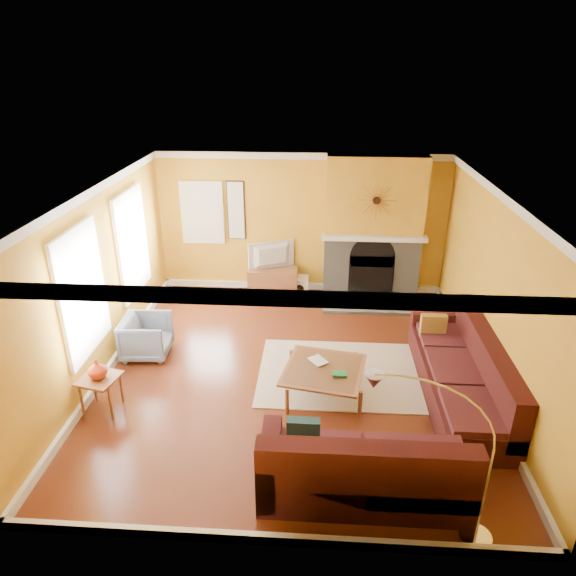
# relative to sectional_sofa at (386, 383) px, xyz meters

# --- Properties ---
(floor) EXTENTS (5.50, 6.00, 0.02)m
(floor) POSITION_rel_sectional_sofa_xyz_m (-1.27, 0.86, -0.46)
(floor) COLOR maroon
(floor) RESTS_ON ground
(ceiling) EXTENTS (5.50, 6.00, 0.02)m
(ceiling) POSITION_rel_sectional_sofa_xyz_m (-1.27, 0.86, 2.26)
(ceiling) COLOR white
(ceiling) RESTS_ON ground
(wall_back) EXTENTS (5.50, 0.02, 2.70)m
(wall_back) POSITION_rel_sectional_sofa_xyz_m (-1.27, 3.87, 0.90)
(wall_back) COLOR gold
(wall_back) RESTS_ON ground
(wall_front) EXTENTS (5.50, 0.02, 2.70)m
(wall_front) POSITION_rel_sectional_sofa_xyz_m (-1.27, -2.15, 0.90)
(wall_front) COLOR gold
(wall_front) RESTS_ON ground
(wall_left) EXTENTS (0.02, 6.00, 2.70)m
(wall_left) POSITION_rel_sectional_sofa_xyz_m (-4.03, 0.86, 0.90)
(wall_left) COLOR gold
(wall_left) RESTS_ON ground
(wall_right) EXTENTS (0.02, 6.00, 2.70)m
(wall_right) POSITION_rel_sectional_sofa_xyz_m (1.49, 0.86, 0.90)
(wall_right) COLOR gold
(wall_right) RESTS_ON ground
(baseboard) EXTENTS (5.50, 6.00, 0.12)m
(baseboard) POSITION_rel_sectional_sofa_xyz_m (-1.27, 0.86, -0.39)
(baseboard) COLOR white
(baseboard) RESTS_ON floor
(crown_molding) EXTENTS (5.50, 6.00, 0.12)m
(crown_molding) POSITION_rel_sectional_sofa_xyz_m (-1.27, 0.86, 2.19)
(crown_molding) COLOR white
(crown_molding) RESTS_ON ceiling
(window_left_near) EXTENTS (0.06, 1.22, 1.72)m
(window_left_near) POSITION_rel_sectional_sofa_xyz_m (-3.99, 2.16, 1.05)
(window_left_near) COLOR white
(window_left_near) RESTS_ON wall_left
(window_left_far) EXTENTS (0.06, 1.22, 1.72)m
(window_left_far) POSITION_rel_sectional_sofa_xyz_m (-3.99, 0.26, 1.05)
(window_left_far) COLOR white
(window_left_far) RESTS_ON wall_left
(window_back) EXTENTS (0.82, 0.06, 1.22)m
(window_back) POSITION_rel_sectional_sofa_xyz_m (-3.17, 3.82, 1.10)
(window_back) COLOR white
(window_back) RESTS_ON wall_back
(wall_art) EXTENTS (0.34, 0.04, 1.14)m
(wall_art) POSITION_rel_sectional_sofa_xyz_m (-2.52, 3.83, 1.15)
(wall_art) COLOR white
(wall_art) RESTS_ON wall_back
(fireplace) EXTENTS (1.80, 0.40, 2.70)m
(fireplace) POSITION_rel_sectional_sofa_xyz_m (0.08, 3.66, 0.90)
(fireplace) COLOR gray
(fireplace) RESTS_ON floor
(mantel) EXTENTS (1.92, 0.22, 0.08)m
(mantel) POSITION_rel_sectional_sofa_xyz_m (0.08, 3.42, 0.80)
(mantel) COLOR white
(mantel) RESTS_ON fireplace
(hearth) EXTENTS (1.80, 0.70, 0.06)m
(hearth) POSITION_rel_sectional_sofa_xyz_m (0.08, 3.11, -0.42)
(hearth) COLOR gray
(hearth) RESTS_ON floor
(sunburst) EXTENTS (0.70, 0.04, 0.70)m
(sunburst) POSITION_rel_sectional_sofa_xyz_m (0.08, 3.43, 1.50)
(sunburst) COLOR olive
(sunburst) RESTS_ON fireplace
(rug) EXTENTS (2.40, 1.80, 0.02)m
(rug) POSITION_rel_sectional_sofa_xyz_m (-0.55, 0.84, -0.44)
(rug) COLOR beige
(rug) RESTS_ON floor
(sectional_sofa) EXTENTS (2.96, 3.67, 0.90)m
(sectional_sofa) POSITION_rel_sectional_sofa_xyz_m (0.00, 0.00, 0.00)
(sectional_sofa) COLOR #3E1414
(sectional_sofa) RESTS_ON floor
(coffee_table) EXTENTS (1.23, 1.23, 0.42)m
(coffee_table) POSITION_rel_sectional_sofa_xyz_m (-0.81, 0.35, -0.24)
(coffee_table) COLOR white
(coffee_table) RESTS_ON floor
(media_console) EXTENTS (0.96, 0.43, 0.53)m
(media_console) POSITION_rel_sectional_sofa_xyz_m (-1.80, 3.57, -0.19)
(media_console) COLOR brown
(media_console) RESTS_ON floor
(tv) EXTENTS (0.88, 0.48, 0.53)m
(tv) POSITION_rel_sectional_sofa_xyz_m (-1.80, 3.57, 0.34)
(tv) COLOR black
(tv) RESTS_ON media_console
(subwoofer) EXTENTS (0.33, 0.33, 0.33)m
(subwoofer) POSITION_rel_sectional_sofa_xyz_m (-1.28, 3.62, -0.28)
(subwoofer) COLOR white
(subwoofer) RESTS_ON floor
(armchair) EXTENTS (0.74, 0.72, 0.65)m
(armchair) POSITION_rel_sectional_sofa_xyz_m (-3.55, 1.18, -0.12)
(armchair) COLOR slate
(armchair) RESTS_ON floor
(side_table) EXTENTS (0.56, 0.56, 0.51)m
(side_table) POSITION_rel_sectional_sofa_xyz_m (-3.71, -0.21, -0.19)
(side_table) COLOR brown
(side_table) RESTS_ON floor
(vase) EXTENTS (0.30, 0.30, 0.26)m
(vase) POSITION_rel_sectional_sofa_xyz_m (-3.71, -0.21, 0.19)
(vase) COLOR red
(vase) RESTS_ON side_table
(book) EXTENTS (0.30, 0.32, 0.03)m
(book) POSITION_rel_sectional_sofa_xyz_m (-0.96, 0.45, -0.02)
(book) COLOR white
(book) RESTS_ON coffee_table
(arc_lamp) EXTENTS (1.21, 0.36, 1.87)m
(arc_lamp) POSITION_rel_sectional_sofa_xyz_m (0.17, -1.94, 0.48)
(arc_lamp) COLOR silver
(arc_lamp) RESTS_ON floor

